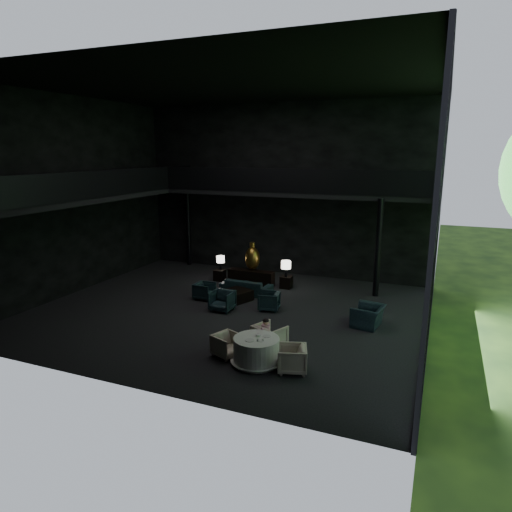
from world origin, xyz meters
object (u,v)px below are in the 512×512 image
at_px(lounge_armchair_south, 222,299).
at_px(child, 266,327).
at_px(sofa, 246,284).
at_px(dining_chair_east, 292,357).
at_px(coffee_table, 237,295).
at_px(side_table_left, 220,275).
at_px(table_lamp_right, 286,265).
at_px(lounge_armchair_east, 269,300).
at_px(window_armchair, 368,312).
at_px(dining_chair_north, 270,334).
at_px(table_lamp_left, 221,260).
at_px(side_table_right, 286,282).
at_px(bronze_urn, 252,258).
at_px(dining_table, 256,352).
at_px(console, 251,278).
at_px(dining_chair_west, 227,345).
at_px(lounge_armchair_west, 204,290).

distance_m(lounge_armchair_south, child, 3.82).
relative_size(sofa, dining_chair_east, 2.72).
bearing_deg(coffee_table, side_table_left, 130.09).
height_order(table_lamp_right, lounge_armchair_east, table_lamp_right).
bearing_deg(sofa, window_armchair, 162.93).
bearing_deg(dining_chair_north, coffee_table, -29.57).
bearing_deg(coffee_table, lounge_armchair_south, -91.03).
height_order(side_table_left, sofa, sofa).
bearing_deg(child, table_lamp_right, -76.70).
bearing_deg(window_armchair, lounge_armchair_south, -76.78).
distance_m(lounge_armchair_south, dining_chair_east, 5.31).
distance_m(coffee_table, child, 4.80).
relative_size(dining_chair_north, child, 1.70).
xyz_separation_m(table_lamp_left, side_table_right, (3.20, -0.05, -0.69)).
height_order(lounge_armchair_south, dining_chair_east, lounge_armchair_south).
distance_m(bronze_urn, child, 6.99).
height_order(lounge_armchair_south, dining_chair_north, dining_chair_north).
xyz_separation_m(coffee_table, dining_table, (2.80, -4.81, 0.11)).
relative_size(table_lamp_left, window_armchair, 0.55).
bearing_deg(child, window_armchair, -128.95).
relative_size(table_lamp_right, lounge_armchair_east, 0.95).
relative_size(console, coffee_table, 2.18).
xyz_separation_m(table_lamp_right, dining_table, (1.53, -7.09, -0.70)).
bearing_deg(dining_chair_north, lounge_armchair_east, -45.06).
bearing_deg(dining_chair_west, lounge_armchair_south, 50.44).
bearing_deg(sofa, lounge_armchair_east, 137.70).
xyz_separation_m(console, side_table_right, (1.60, 0.14, -0.07)).
xyz_separation_m(table_lamp_left, sofa, (1.92, -1.47, -0.53)).
relative_size(lounge_armchair_west, dining_chair_west, 1.02).
bearing_deg(sofa, child, 120.61).
bearing_deg(table_lamp_right, sofa, -133.45).
distance_m(dining_table, dining_chair_west, 0.97).
xyz_separation_m(table_lamp_left, dining_chair_east, (5.80, -7.29, -0.55)).
bearing_deg(window_armchair, dining_chair_west, -33.19).
height_order(lounge_armchair_west, dining_table, dining_table).
distance_m(table_lamp_left, sofa, 2.48).
height_order(lounge_armchair_east, lounge_armchair_south, lounge_armchair_south).
bearing_deg(dining_chair_north, table_lamp_left, -28.69).
bearing_deg(lounge_armchair_south, window_armchair, 6.46).
xyz_separation_m(bronze_urn, dining_chair_north, (3.14, -6.14, -0.73)).
relative_size(coffee_table, dining_table, 0.65).
xyz_separation_m(sofa, lounge_armchair_west, (-1.28, -1.26, -0.07)).
relative_size(bronze_urn, coffee_table, 1.29).
height_order(table_lamp_left, side_table_right, table_lamp_left).
distance_m(table_lamp_left, coffee_table, 3.17).
relative_size(console, lounge_armchair_west, 2.94).
relative_size(table_lamp_right, dining_chair_west, 1.00).
xyz_separation_m(bronze_urn, table_lamp_left, (-1.60, 0.04, -0.24)).
distance_m(coffee_table, dining_chair_west, 5.05).
height_order(window_armchair, coffee_table, window_armchair).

